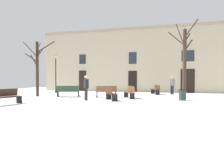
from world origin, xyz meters
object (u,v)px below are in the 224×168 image
Objects in this scene: bench_by_litter_bin at (130,92)px; bench_near_center_tree at (68,91)px; tree_near_facade at (185,60)px; person_strolling at (172,84)px; person_crossing_plaza at (86,87)px; tree_foreground at (38,66)px; bench_back_to_back_left at (111,94)px; litter_bin at (182,95)px; bench_facing_shops at (156,89)px; streetlamp at (56,69)px; bench_back_to_back_right at (106,91)px; bench_far_corner at (6,97)px.

bench_near_center_tree is at bearing -118.76° from bench_by_litter_bin.
person_strolling is (-0.94, 4.23, -1.89)m from tree_near_facade.
person_crossing_plaza is 0.99× the size of person_strolling.
tree_foreground is 7.35m from bench_back_to_back_left.
tree_foreground is 2.72× the size of person_strolling.
litter_bin is 5.64m from bench_facing_shops.
tree_near_facade is 4.73m from person_strolling.
tree_foreground is at bearing -179.90° from litter_bin.
tree_foreground reaches higher than streetlamp.
bench_back_to_back_right is at bearing 5.49° from tree_foreground.
tree_foreground is 11.82m from litter_bin.
litter_bin is 5.72m from bench_back_to_back_right.
tree_foreground reaches higher than person_crossing_plaza.
tree_foreground is at bearing 44.24° from bench_back_to_back_left.
tree_foreground is 2.62× the size of bench_facing_shops.
bench_facing_shops is at bearing 113.61° from litter_bin.
bench_back_to_back_left is 0.80× the size of bench_far_corner.
litter_bin is at bearing 58.95° from person_crossing_plaza.
bench_back_to_back_left is (0.97, -2.02, -0.02)m from bench_back_to_back_right.
bench_facing_shops is 1.04× the size of person_strolling.
person_crossing_plaza is (3.47, 3.56, 0.49)m from bench_far_corner.
person_crossing_plaza is (-4.11, -7.07, 0.49)m from bench_facing_shops.
litter_bin is 0.44× the size of person_crossing_plaza.
streetlamp is 10.64m from bench_facing_shops.
tree_foreground is 10.90m from bench_facing_shops.
streetlamp is at bearing -144.18° from person_strolling.
streetlamp is 12.06m from person_strolling.
person_strolling is at bearing 79.45° from bench_facing_shops.
streetlamp is at bearing 165.24° from tree_near_facade.
person_strolling is at bearing -27.96° from bench_far_corner.
litter_bin is 5.52m from person_strolling.
bench_facing_shops is 13.06m from bench_far_corner.
tree_near_facade is at bearing 162.24° from bench_back_to_back_right.
bench_by_litter_bin is at bearing -169.90° from tree_near_facade.
bench_back_to_back_left reaches higher than bench_facing_shops.
litter_bin is at bearing 0.10° from tree_foreground.
tree_near_facade is at bearing 81.06° from litter_bin.
bench_back_to_back_right reaches higher than bench_near_center_tree.
streetlamp is at bearing 27.70° from bench_far_corner.
bench_back_to_back_right is 0.92× the size of bench_facing_shops.
bench_facing_shops is 0.96× the size of bench_far_corner.
tree_near_facade is (11.80, 1.22, 0.29)m from tree_foreground.
bench_facing_shops is at bearing 29.01° from tree_foreground.
bench_near_center_tree is at bearing 176.93° from litter_bin.
person_crossing_plaza reaches higher than litter_bin.
person_strolling is (3.05, 4.94, 0.48)m from bench_by_litter_bin.
bench_facing_shops is 1.61m from person_strolling.
bench_back_to_back_right is 2.59m from person_crossing_plaza.
bench_back_to_back_left is at bearing -88.11° from person_strolling.
bench_facing_shops is at bearing -150.74° from bench_back_to_back_right.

